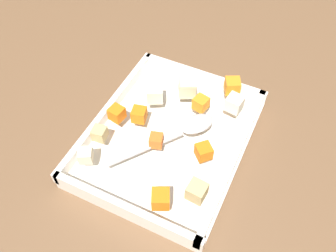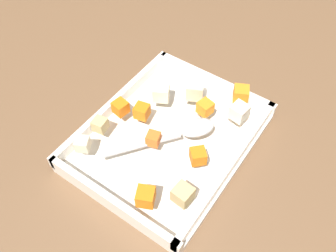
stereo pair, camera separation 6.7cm
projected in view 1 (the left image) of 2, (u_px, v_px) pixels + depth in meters
ground_plane at (166, 149)px, 0.70m from camera, size 4.00×4.00×0.00m
baking_dish at (168, 138)px, 0.70m from camera, size 0.35×0.28×0.04m
carrot_chunk_mid_left at (161, 199)px, 0.57m from camera, size 0.04×0.04×0.03m
carrot_chunk_far_left at (139, 115)px, 0.68m from camera, size 0.03×0.03×0.03m
carrot_chunk_under_handle at (116, 115)px, 0.68m from camera, size 0.03×0.03×0.03m
carrot_chunk_corner_nw at (156, 140)px, 0.65m from camera, size 0.03×0.03×0.02m
carrot_chunk_far_right at (232, 86)px, 0.73m from camera, size 0.04×0.04×0.03m
carrot_chunk_front_center at (204, 152)px, 0.63m from camera, size 0.04×0.04×0.03m
carrot_chunk_mid_right at (201, 103)px, 0.70m from camera, size 0.03×0.03×0.03m
potato_chunk_back_center at (99, 133)px, 0.66m from camera, size 0.03×0.03×0.02m
potato_chunk_near_right at (86, 155)px, 0.63m from camera, size 0.03×0.03×0.02m
potato_chunk_center at (197, 191)px, 0.58m from camera, size 0.03×0.03×0.03m
potato_chunk_near_spoon at (155, 94)px, 0.71m from camera, size 0.04×0.04×0.03m
potato_chunk_heap_top at (187, 87)px, 0.72m from camera, size 0.05×0.05×0.03m
parsnip_chunk_corner_sw at (234, 103)px, 0.70m from camera, size 0.03×0.03×0.03m
serving_spoon at (190, 127)px, 0.67m from camera, size 0.19×0.15×0.02m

